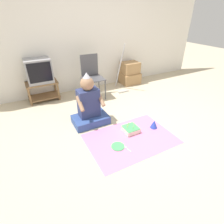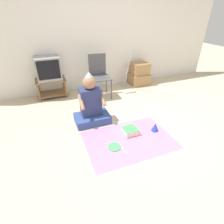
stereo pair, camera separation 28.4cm
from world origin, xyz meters
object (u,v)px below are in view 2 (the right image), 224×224
Objects in this scene: cardboard_box_stack at (139,75)px; birthday_cake at (130,131)px; dust_mop at (129,79)px; paper_plate at (114,147)px; person_seated at (91,106)px; folding_chair at (99,73)px; party_hat_blue at (155,127)px; tv at (48,68)px.

cardboard_box_stack reaches higher than birthday_cake.
paper_plate is at bearing -121.74° from dust_mop.
dust_mop is at bearing 38.71° from person_seated.
party_hat_blue is (0.44, -1.71, -0.47)m from folding_chair.
birthday_cake is at bearing -89.23° from folding_chair.
tv reaches higher than paper_plate.
tv is at bearing 107.56° from paper_plate.
dust_mop is 7.97× the size of party_hat_blue.
person_seated is (-1.24, -0.99, -0.01)m from dust_mop.
folding_chair is 4.72× the size of paper_plate.
folding_chair is 1.69m from birthday_cake.
tv is 2.39m from paper_plate.
folding_chair is at bearing 177.95° from dust_mop.
person_seated is 0.82m from birthday_cake.
birthday_cake is at bearing -115.19° from dust_mop.
person_seated is (0.58, -1.36, -0.35)m from tv.
dust_mop is (1.81, -0.37, -0.34)m from tv.
dust_mop reaches higher than folding_chair.
tv is 1.88m from dust_mop.
folding_chair is at bearing 104.62° from party_hat_blue.
birthday_cake is 0.43m from party_hat_blue.
dust_mop reaches higher than paper_plate.
cardboard_box_stack is at bearing 35.03° from dust_mop.
party_hat_blue is (0.42, -0.09, 0.03)m from birthday_cake.
dust_mop is at bearing -2.05° from folding_chair.
dust_mop is at bearing 79.11° from party_hat_blue.
cardboard_box_stack is 2.27m from birthday_cake.
party_hat_blue is at bearing -75.38° from folding_chair.
folding_chair is at bearing 90.77° from birthday_cake.
dust_mop is 1.59m from person_seated.
tv is at bearing 178.88° from cardboard_box_stack.
tv reaches higher than birthday_cake.
tv reaches higher than party_hat_blue.
folding_chair is 1.64× the size of cardboard_box_stack.
paper_plate is at bearing -72.44° from tv.
person_seated is 3.90× the size of birthday_cake.
dust_mop reaches higher than person_seated.
person_seated is at bearing -141.29° from dust_mop.
birthday_cake reaches higher than paper_plate.
dust_mop reaches higher than birthday_cake.
cardboard_box_stack is 0.62× the size of person_seated.
tv is at bearing 161.87° from folding_chair.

